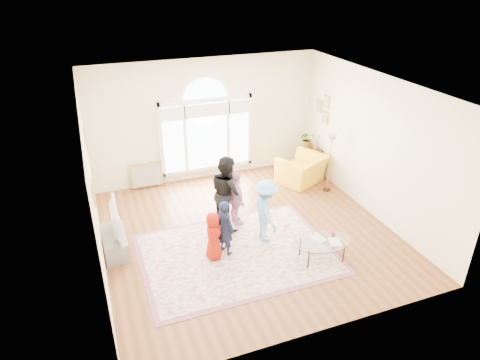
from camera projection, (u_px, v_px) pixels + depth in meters
name	position (u px, v px, depth m)	size (l,w,h in m)	color
ground	(248.00, 233.00, 9.29)	(6.00, 6.00, 0.00)	brown
room_shell	(208.00, 123.00, 10.95)	(6.00, 6.00, 6.00)	#FFF2C6
area_rug	(237.00, 253.00, 8.60)	(3.60, 2.60, 0.02)	beige
rug_border	(237.00, 254.00, 8.61)	(3.80, 2.80, 0.01)	#8A5261
tv_console	(115.00, 243.00, 8.59)	(0.45, 1.00, 0.42)	gray
television	(112.00, 220.00, 8.35)	(0.17, 1.10, 0.64)	black
coffee_table	(322.00, 242.00, 8.28)	(1.22, 0.84, 0.54)	silver
armchair	(302.00, 169.00, 11.28)	(1.15, 1.00, 0.75)	yellow
side_cabinet	(312.00, 160.00, 11.86)	(0.40, 0.50, 0.70)	black
floor_lamp	(331.00, 144.00, 10.47)	(0.29, 0.29, 1.51)	black
plant_pedestal	(306.00, 158.00, 11.99)	(0.20, 0.20, 0.70)	white
potted_plant	(307.00, 139.00, 11.73)	(0.41, 0.36, 0.46)	#33722D
leaning_picture	(148.00, 187.00, 11.19)	(0.80, 0.05, 0.62)	tan
child_red	(213.00, 236.00, 8.26)	(0.49, 0.32, 1.01)	#A01609
child_navy	(225.00, 227.00, 8.37)	(0.43, 0.28, 1.18)	#141B32
child_black	(227.00, 192.00, 9.16)	(0.80, 0.63, 1.66)	black
child_pink	(236.00, 199.00, 9.31)	(0.74, 0.31, 1.27)	pink
child_blue	(266.00, 211.00, 8.74)	(0.88, 0.51, 1.37)	#6DA7E9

